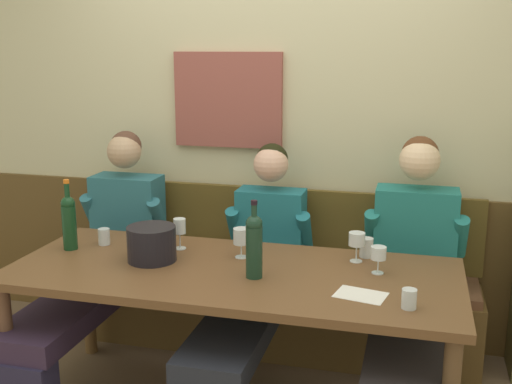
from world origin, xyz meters
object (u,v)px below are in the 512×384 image
object	(u,v)px
water_tumbler_center	(409,299)
water_tumbler_left	(366,248)
person_center_left_seat	(100,257)
wine_bottle_green_tall	(69,220)
wine_glass_left_end	(241,237)
wine_glass_center_rear	(379,254)
water_tumbler_right	(104,237)
person_right_seat	(413,283)
dining_table	(232,285)
person_left_seat	(253,276)
ice_bucket	(152,244)
wall_bench	(268,301)
wine_glass_right_end	(357,240)
wine_bottle_amber_mid	(254,244)
wine_glass_mid_right	(180,228)

from	to	relation	value
water_tumbler_center	water_tumbler_left	xyz separation A→B (m)	(-0.22, 0.59, 0.01)
person_center_left_seat	wine_bottle_green_tall	size ratio (longest dim) A/B	3.60
wine_glass_left_end	water_tumbler_left	size ratio (longest dim) A/B	1.55
wine_glass_left_end	wine_glass_center_rear	bearing A→B (deg)	-4.64
water_tumbler_right	person_right_seat	bearing A→B (deg)	5.36
dining_table	person_center_left_seat	world-z (taller)	person_center_left_seat
dining_table	person_left_seat	size ratio (longest dim) A/B	1.60
wine_bottle_green_tall	wine_glass_center_rear	world-z (taller)	wine_bottle_green_tall
water_tumbler_right	person_center_left_seat	bearing A→B (deg)	128.77
ice_bucket	water_tumbler_center	world-z (taller)	ice_bucket
ice_bucket	wine_bottle_green_tall	distance (m)	0.49
ice_bucket	wine_bottle_green_tall	size ratio (longest dim) A/B	0.65
water_tumbler_center	water_tumbler_right	xyz separation A→B (m)	(-1.59, 0.44, 0.00)
wine_glass_center_rear	water_tumbler_left	distance (m)	0.24
dining_table	person_left_seat	bearing A→B (deg)	86.31
wine_bottle_green_tall	water_tumbler_right	xyz separation A→B (m)	(0.13, 0.11, -0.11)
person_center_left_seat	water_tumbler_right	distance (m)	0.25
wine_bottle_green_tall	wine_glass_left_end	size ratio (longest dim) A/B	2.46
wine_glass_center_rear	water_tumbler_left	xyz separation A→B (m)	(-0.07, 0.22, -0.05)
ice_bucket	wine_glass_center_rear	size ratio (longest dim) A/B	1.85
wine_glass_left_end	water_tumbler_right	distance (m)	0.77
water_tumbler_center	ice_bucket	bearing A→B (deg)	167.56
water_tumbler_center	water_tumbler_left	world-z (taller)	water_tumbler_left
wall_bench	wine_glass_right_end	bearing A→B (deg)	-40.03
person_left_seat	person_right_seat	world-z (taller)	person_right_seat
wine_glass_left_end	water_tumbler_left	xyz separation A→B (m)	(0.60, 0.17, -0.06)
ice_bucket	water_tumbler_center	size ratio (longest dim) A/B	2.95
person_center_left_seat	water_tumbler_right	size ratio (longest dim) A/B	15.32
wall_bench	dining_table	size ratio (longest dim) A/B	1.14
wine_bottle_amber_mid	water_tumbler_center	size ratio (longest dim) A/B	4.45
wine_bottle_amber_mid	wine_glass_mid_right	bearing A→B (deg)	147.93
wine_glass_mid_right	wine_glass_left_end	size ratio (longest dim) A/B	1.08
person_left_seat	wine_glass_right_end	distance (m)	0.60
person_center_left_seat	water_tumbler_left	bearing A→B (deg)	0.27
water_tumbler_left	person_left_seat	bearing A→B (deg)	-177.16
wall_bench	wine_glass_mid_right	world-z (taller)	wall_bench
dining_table	wine_glass_right_end	size ratio (longest dim) A/B	14.43
wine_bottle_amber_mid	wine_glass_mid_right	xyz separation A→B (m)	(-0.48, 0.30, -0.05)
wine_glass_center_rear	wine_glass_right_end	xyz separation A→B (m)	(-0.11, 0.14, 0.02)
person_right_seat	wine_glass_center_rear	size ratio (longest dim) A/B	10.30
person_left_seat	wine_glass_right_end	xyz separation A→B (m)	(0.54, -0.05, 0.26)
person_right_seat	wine_bottle_amber_mid	xyz separation A→B (m)	(-0.70, -0.41, 0.27)
dining_table	person_left_seat	world-z (taller)	person_left_seat
person_right_seat	wine_glass_center_rear	bearing A→B (deg)	-125.99
wine_bottle_amber_mid	wine_glass_left_end	distance (m)	0.29
person_left_seat	wine_glass_center_rear	xyz separation A→B (m)	(0.65, -0.19, 0.24)
wall_bench	person_center_left_seat	distance (m)	1.02
wine_bottle_amber_mid	wine_glass_right_end	world-z (taller)	wine_bottle_amber_mid
wine_bottle_amber_mid	wine_glass_center_rear	distance (m)	0.58
wine_bottle_green_tall	wine_glass_center_rear	size ratio (longest dim) A/B	2.85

